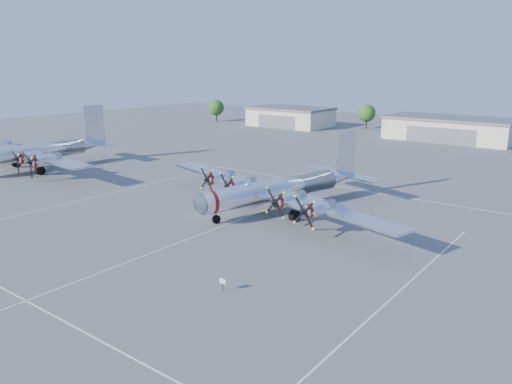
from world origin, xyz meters
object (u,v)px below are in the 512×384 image
Objects in this scene: hangar_center at (450,129)px; info_placard at (223,283)px; bomber_west at (38,169)px; hangar_west at (290,117)px; tree_west at (367,113)px; tree_far_west at (216,108)px; main_bomber_b29 at (280,209)px.

info_placard is at bearing -83.39° from hangar_center.
hangar_west is at bearing 94.05° from bomber_west.
hangar_center reaches higher than bomber_west.
tree_far_west is at bearing -165.07° from tree_west.
hangar_center is 26.54× the size of info_placard.
hangar_west is 25.36m from tree_far_west.
tree_west is 0.17× the size of main_bomber_b29.
hangar_center is 4.31× the size of tree_far_west.
hangar_center reaches higher than info_placard.
tree_far_west reaches higher than info_placard.
info_placard is at bearing -70.57° from tree_west.
tree_west reaches higher than bomber_west.
hangar_west is 0.57× the size of main_bomber_b29.
tree_west is at bearing 106.12° from info_placard.
hangar_west is at bearing -158.11° from tree_west.
info_placard is at bearing -51.06° from main_bomber_b29.
bomber_west is at bearing -71.48° from tree_far_west.
tree_far_west is at bearing 128.74° from info_placard.
hangar_west is 20.97× the size of info_placard.
tree_far_west is at bearing 151.53° from main_bomber_b29.
tree_west is at bearing 80.90° from bomber_west.
hangar_center is 70.13m from tree_far_west.
info_placard is (35.84, -101.63, -3.46)m from tree_west.
hangar_center is at bearing 3.24° from tree_far_west.
tree_west is 107.82m from info_placard.
hangar_west is 0.79× the size of hangar_center.
hangar_center is at bearing -17.82° from tree_west.
main_bomber_b29 is at bearing -57.23° from hangar_west.
tree_west is at bearing 14.93° from tree_far_west.
hangar_west reaches higher than main_bomber_b29.
info_placard is at bearing -11.81° from bomber_west.
main_bomber_b29 is 47.03m from bomber_west.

